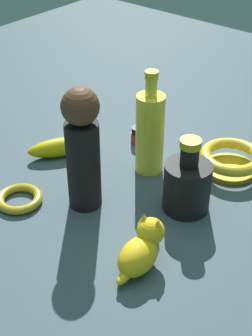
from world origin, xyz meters
TOP-DOWN VIEW (x-y plane):
  - ground at (0.00, 0.00)m, footprint 2.00×2.00m
  - cat_figurine at (0.17, -0.16)m, footprint 0.07×0.12m
  - bangle at (-0.13, -0.18)m, footprint 0.09×0.09m
  - bottle_tall at (-0.00, 0.08)m, footprint 0.06×0.06m
  - bottle_short at (0.14, 0.02)m, footprint 0.09×0.09m
  - banana at (-0.18, -0.00)m, footprint 0.13×0.16m
  - bowl at (0.14, 0.19)m, footprint 0.14×0.14m
  - person_figure_adult at (-0.02, -0.10)m, footprint 0.08×0.08m
  - nail_polish_jar at (-0.09, 0.15)m, footprint 0.03×0.03m

SIDE VIEW (x-z plane):
  - ground at x=0.00m, z-range 0.00..0.00m
  - bangle at x=-0.13m, z-range 0.00..0.02m
  - nail_polish_jar at x=-0.09m, z-range 0.00..0.04m
  - banana at x=-0.18m, z-range 0.00..0.04m
  - bowl at x=0.14m, z-range 0.01..0.05m
  - cat_figurine at x=0.17m, z-range -0.01..0.08m
  - bottle_short at x=0.14m, z-range -0.02..0.14m
  - bottle_tall at x=0.00m, z-range -0.02..0.21m
  - person_figure_adult at x=-0.02m, z-range 0.00..0.26m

